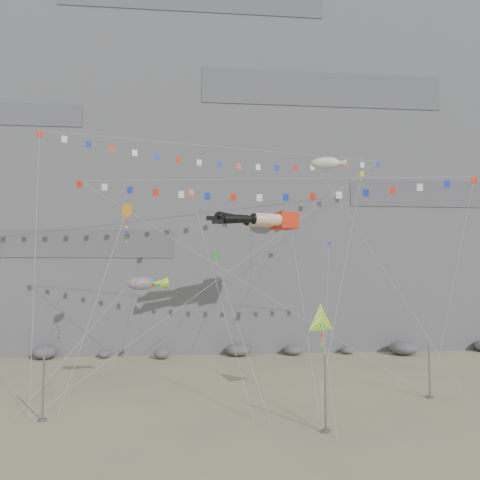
{
  "coord_description": "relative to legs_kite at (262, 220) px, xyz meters",
  "views": [
    {
      "loc": [
        -4.62,
        -33.46,
        8.92
      ],
      "look_at": [
        -0.54,
        9.0,
        11.88
      ],
      "focal_mm": 35.0,
      "sensor_mm": 36.0,
      "label": 1
    }
  ],
  "objects": [
    {
      "name": "legs_kite",
      "position": [
        0.0,
        0.0,
        0.0
      ],
      "size": [
        8.19,
        16.35,
        20.07
      ],
      "rotation": [
        0.0,
        0.0,
        0.31
      ],
      "color": "red",
      "rests_on": "ground"
    },
    {
      "name": "talus_boulders",
      "position": [
        -1.2,
        10.07,
        -12.9
      ],
      "size": [
        60.0,
        3.0,
        1.2
      ],
      "primitive_type": null,
      "color": "slate",
      "rests_on": "ground"
    },
    {
      "name": "small_kite_a",
      "position": [
        -6.11,
        1.45,
        2.29
      ],
      "size": [
        4.56,
        14.16,
        21.42
      ],
      "color": "#FF5115",
      "rests_on": "ground"
    },
    {
      "name": "flag_banner_lower",
      "position": [
        0.19,
        -4.7,
        2.7
      ],
      "size": [
        30.51,
        5.47,
        19.72
      ],
      "color": "red",
      "rests_on": "ground"
    },
    {
      "name": "anchor_pole_center",
      "position": [
        1.52,
        -14.2,
        -11.34
      ],
      "size": [
        0.12,
        0.12,
        4.31
      ],
      "primitive_type": "cylinder",
      "color": "slate",
      "rests_on": "ground"
    },
    {
      "name": "anchor_pole_left",
      "position": [
        -14.89,
        -10.67,
        -11.54
      ],
      "size": [
        0.12,
        0.12,
        3.91
      ],
      "primitive_type": "cylinder",
      "color": "slate",
      "rests_on": "ground"
    },
    {
      "name": "delta_kite",
      "position": [
        2.75,
        -9.1,
        -7.91
      ],
      "size": [
        2.34,
        7.2,
        8.57
      ],
      "color": "#FFEA0D",
      "rests_on": "ground"
    },
    {
      "name": "small_kite_b",
      "position": [
        5.76,
        -0.81,
        -2.41
      ],
      "size": [
        4.68,
        12.35,
        16.76
      ],
      "color": "purple",
      "rests_on": "ground"
    },
    {
      "name": "ground",
      "position": [
        -1.2,
        -6.93,
        -13.5
      ],
      "size": [
        120.0,
        120.0,
        0.0
      ],
      "primitive_type": "plane",
      "color": "#9B906B",
      "rests_on": "ground"
    },
    {
      "name": "fish_windsock",
      "position": [
        -9.55,
        -7.26,
        -5.36
      ],
      "size": [
        8.81,
        5.22,
        11.48
      ],
      "color": "#F3580C",
      "rests_on": "ground"
    },
    {
      "name": "anchor_pole_right",
      "position": [
        10.87,
        -7.96,
        -11.65
      ],
      "size": [
        0.12,
        0.12,
        3.69
      ],
      "primitive_type": "cylinder",
      "color": "slate",
      "rests_on": "ground"
    },
    {
      "name": "small_kite_d",
      "position": [
        8.92,
        -0.27,
        3.78
      ],
      "size": [
        8.61,
        14.02,
        23.7
      ],
      "color": "yellow",
      "rests_on": "ground"
    },
    {
      "name": "flag_banner_upper",
      "position": [
        -2.73,
        2.43,
        7.02
      ],
      "size": [
        31.84,
        16.66,
        27.45
      ],
      "color": "red",
      "rests_on": "ground"
    },
    {
      "name": "blimp_windsock",
      "position": [
        6.5,
        2.58,
        5.79
      ],
      "size": [
        8.37,
        13.82,
        23.9
      ],
      "color": "beige",
      "rests_on": "ground"
    },
    {
      "name": "small_kite_c",
      "position": [
        -4.3,
        -4.41,
        -3.41
      ],
      "size": [
        3.67,
        9.37,
        13.67
      ],
      "color": "#179A1A",
      "rests_on": "ground"
    },
    {
      "name": "harlequin_kite",
      "position": [
        -11.1,
        -3.94,
        0.16
      ],
      "size": [
        4.23,
        7.07,
        15.23
      ],
      "color": "red",
      "rests_on": "ground"
    },
    {
      "name": "cliff",
      "position": [
        -1.2,
        25.07,
        11.5
      ],
      "size": [
        80.0,
        28.0,
        50.0
      ],
      "primitive_type": "cube",
      "color": "slate",
      "rests_on": "ground"
    }
  ]
}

